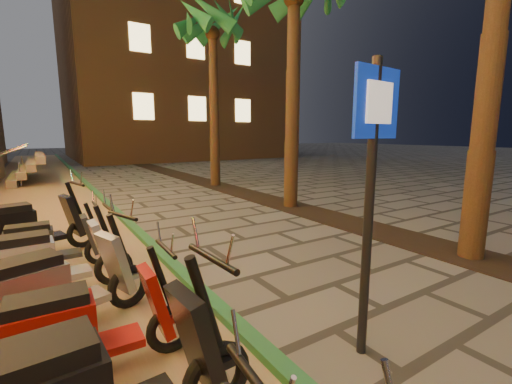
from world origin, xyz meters
TOP-DOWN VIEW (x-y plane):
  - parking_strip at (-2.60, 10.00)m, footprint 3.40×60.00m
  - green_curb at (-0.90, 10.00)m, footprint 0.18×60.00m
  - planting_strip at (3.60, 5.00)m, footprint 1.20×40.00m
  - apartment_block at (9.00, 32.00)m, footprint 18.00×16.06m
  - palm_d at (3.60, 12.00)m, footprint 2.97×3.02m
  - pedestrian_sign at (-0.06, 1.24)m, footprint 0.61×0.11m
  - scooter_7 at (-2.37, 2.27)m, footprint 1.56×0.55m
  - scooter_8 at (-2.54, 3.14)m, footprint 1.70×0.91m
  - scooter_9 at (-2.59, 4.13)m, footprint 1.66×0.58m
  - scooter_10 at (-2.55, 5.09)m, footprint 1.48×0.52m
  - scooter_11 at (-2.81, 5.98)m, footprint 1.80×0.87m

SIDE VIEW (x-z plane):
  - parking_strip at x=-2.60m, z-range 0.00..0.01m
  - planting_strip at x=3.60m, z-range 0.00..0.02m
  - green_curb at x=-0.90m, z-range 0.00..0.10m
  - scooter_10 at x=-2.55m, z-range -0.07..0.98m
  - scooter_7 at x=-2.37m, z-range -0.07..1.03m
  - scooter_9 at x=-2.59m, z-range -0.08..1.10m
  - scooter_8 at x=-2.54m, z-range -0.08..1.13m
  - scooter_11 at x=-2.81m, z-range -0.08..1.18m
  - pedestrian_sign at x=-0.06m, z-range 0.41..3.16m
  - palm_d at x=3.60m, z-range 2.36..9.53m
  - apartment_block at x=9.00m, z-range 0.00..25.00m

